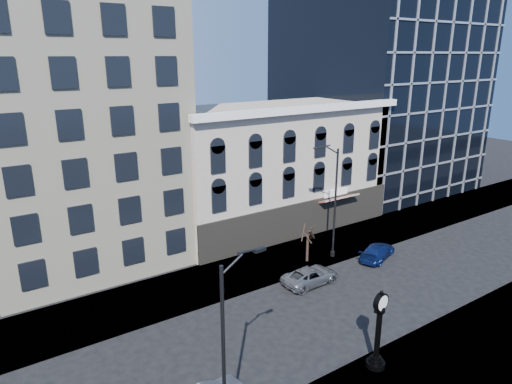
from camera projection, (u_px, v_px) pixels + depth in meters
ground at (265, 335)px, 28.49m from camera, size 160.00×160.00×0.00m
sidewalk_far at (205, 283)px, 34.83m from camera, size 160.00×6.00×0.12m
cream_tower at (59, 20)px, 34.64m from camera, size 15.90×15.40×42.50m
victorian_row at (273, 167)px, 45.79m from camera, size 22.60×11.19×12.50m
glass_office at (377, 77)px, 58.13m from camera, size 20.00×20.15×28.00m
street_clock at (378, 333)px, 24.84m from camera, size 1.07×1.07×4.72m
street_lamp_near at (236, 300)px, 18.67m from camera, size 2.41×0.46×9.30m
street_lamp_far at (329, 172)px, 36.91m from camera, size 2.55×0.82×9.98m
bare_tree_far at (308, 229)px, 37.62m from camera, size 2.23×2.23×3.82m
car_far_a at (310, 276)px, 34.68m from camera, size 4.68×2.24×1.29m
car_far_b at (377, 251)px, 38.98m from camera, size 4.87×3.31×1.31m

